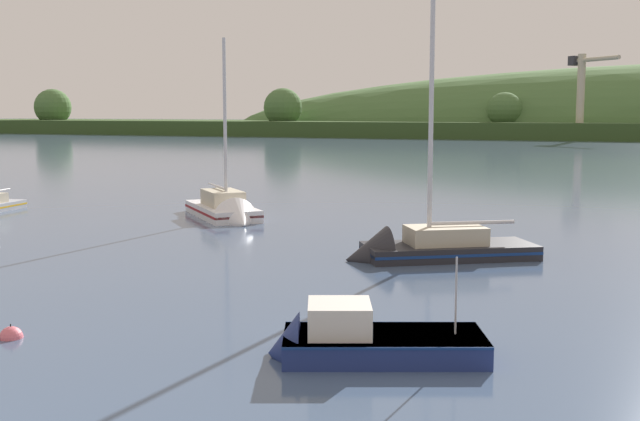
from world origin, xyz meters
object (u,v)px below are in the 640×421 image
object	(u,v)px
dockside_crane	(582,98)
sailboat_near_mooring	(227,214)
sailboat_outer_reach	(423,253)
fishing_boat_moored	(359,348)
mooring_buoy_off_fishing_boat	(11,338)

from	to	relation	value
dockside_crane	sailboat_near_mooring	size ratio (longest dim) A/B	1.59
sailboat_outer_reach	fishing_boat_moored	size ratio (longest dim) A/B	2.13
dockside_crane	mooring_buoy_off_fishing_boat	size ratio (longest dim) A/B	25.82
sailboat_outer_reach	mooring_buoy_off_fishing_boat	bearing A→B (deg)	32.50
fishing_boat_moored	mooring_buoy_off_fishing_boat	distance (m)	11.18
dockside_crane	mooring_buoy_off_fishing_boat	distance (m)	189.93
fishing_boat_moored	mooring_buoy_off_fishing_boat	bearing A→B (deg)	-10.37
dockside_crane	fishing_boat_moored	bearing A→B (deg)	-42.25
sailboat_near_mooring	sailboat_outer_reach	xyz separation A→B (m)	(16.28, -8.71, -0.04)
sailboat_near_mooring	mooring_buoy_off_fishing_boat	size ratio (longest dim) A/B	16.20
mooring_buoy_off_fishing_boat	sailboat_outer_reach	bearing A→B (deg)	66.76
dockside_crane	fishing_boat_moored	distance (m)	187.75
dockside_crane	sailboat_near_mooring	xyz separation A→B (m)	(-5.45, -162.28, -10.34)
sailboat_outer_reach	mooring_buoy_off_fishing_boat	distance (m)	20.27
fishing_boat_moored	mooring_buoy_off_fishing_boat	world-z (taller)	fishing_boat_moored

